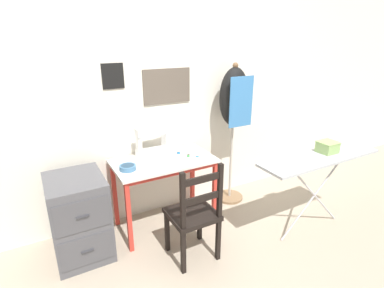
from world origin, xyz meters
name	(u,v)px	position (x,y,z in m)	size (l,w,h in m)	color
ground_plane	(177,238)	(0.00, 0.00, 0.00)	(14.00, 14.00, 0.00)	tan
wall_back	(148,98)	(0.00, 0.61, 1.28)	(10.00, 0.07, 2.55)	silver
sewing_table	(164,170)	(0.00, 0.26, 0.63)	(0.98, 0.55, 0.73)	silver
sewing_machine	(157,142)	(-0.01, 0.40, 0.87)	(0.38, 0.15, 0.33)	white
fabric_bowl	(128,167)	(-0.38, 0.22, 0.75)	(0.15, 0.15, 0.04)	teal
scissors	(200,156)	(0.36, 0.19, 0.73)	(0.14, 0.06, 0.01)	silver
thread_spool_near_machine	(179,152)	(0.20, 0.34, 0.75)	(0.04, 0.04, 0.03)	#2875C1
thread_spool_mid_table	(188,156)	(0.25, 0.22, 0.74)	(0.03, 0.03, 0.03)	green
wooden_chair	(194,215)	(0.02, -0.30, 0.43)	(0.40, 0.38, 0.92)	black
filing_cabinet	(79,217)	(-0.84, 0.23, 0.37)	(0.47, 0.56, 0.75)	#4C4C51
dress_form	(234,104)	(0.89, 0.38, 1.17)	(0.34, 0.32, 1.61)	#846647
ironing_board	(320,161)	(1.26, -0.52, 0.76)	(1.29, 0.33, 0.81)	#ADB2B7
storage_box	(327,147)	(1.39, -0.48, 0.86)	(0.18, 0.16, 0.11)	#8EB266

